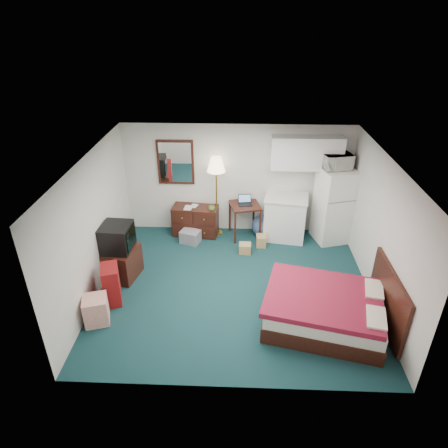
{
  "coord_description": "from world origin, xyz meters",
  "views": [
    {
      "loc": [
        0.04,
        -6.02,
        4.66
      ],
      "look_at": [
        -0.21,
        0.27,
        1.2
      ],
      "focal_mm": 32.0,
      "sensor_mm": 36.0,
      "label": 1
    }
  ],
  "objects_px": {
    "kitchen_counter": "(285,218)",
    "suitcase": "(111,285)",
    "fridge": "(334,205)",
    "tv_stand": "(121,263)",
    "floor_lamp": "(216,197)",
    "desk": "(245,220)",
    "bed": "(324,310)",
    "dresser": "(196,221)"
  },
  "relations": [
    {
      "from": "dresser",
      "to": "floor_lamp",
      "type": "bearing_deg",
      "value": 12.43
    },
    {
      "from": "dresser",
      "to": "tv_stand",
      "type": "distance_m",
      "value": 2.12
    },
    {
      "from": "dresser",
      "to": "fridge",
      "type": "relative_size",
      "value": 0.61
    },
    {
      "from": "desk",
      "to": "tv_stand",
      "type": "bearing_deg",
      "value": -158.84
    },
    {
      "from": "floor_lamp",
      "to": "bed",
      "type": "bearing_deg",
      "value": -56.81
    },
    {
      "from": "kitchen_counter",
      "to": "bed",
      "type": "relative_size",
      "value": 0.53
    },
    {
      "from": "kitchen_counter",
      "to": "suitcase",
      "type": "distance_m",
      "value": 4.04
    },
    {
      "from": "floor_lamp",
      "to": "bed",
      "type": "distance_m",
      "value": 3.58
    },
    {
      "from": "dresser",
      "to": "floor_lamp",
      "type": "xyz_separation_m",
      "value": [
        0.48,
        0.05,
        0.58
      ]
    },
    {
      "from": "desk",
      "to": "dresser",
      "type": "bearing_deg",
      "value": 164.33
    },
    {
      "from": "dresser",
      "to": "suitcase",
      "type": "distance_m",
      "value": 2.75
    },
    {
      "from": "desk",
      "to": "kitchen_counter",
      "type": "relative_size",
      "value": 0.82
    },
    {
      "from": "fridge",
      "to": "bed",
      "type": "bearing_deg",
      "value": -118.78
    },
    {
      "from": "fridge",
      "to": "tv_stand",
      "type": "bearing_deg",
      "value": -175.62
    },
    {
      "from": "desk",
      "to": "tv_stand",
      "type": "relative_size",
      "value": 1.19
    },
    {
      "from": "bed",
      "to": "suitcase",
      "type": "height_order",
      "value": "suitcase"
    },
    {
      "from": "bed",
      "to": "floor_lamp",
      "type": "bearing_deg",
      "value": 136.62
    },
    {
      "from": "dresser",
      "to": "fridge",
      "type": "xyz_separation_m",
      "value": [
        3.05,
        -0.09,
        0.49
      ]
    },
    {
      "from": "dresser",
      "to": "kitchen_counter",
      "type": "distance_m",
      "value": 2.03
    },
    {
      "from": "kitchen_counter",
      "to": "fridge",
      "type": "bearing_deg",
      "value": 7.39
    },
    {
      "from": "bed",
      "to": "suitcase",
      "type": "xyz_separation_m",
      "value": [
        -3.64,
        0.44,
        0.07
      ]
    },
    {
      "from": "floor_lamp",
      "to": "kitchen_counter",
      "type": "relative_size",
      "value": 1.9
    },
    {
      "from": "kitchen_counter",
      "to": "suitcase",
      "type": "bearing_deg",
      "value": -134.51
    },
    {
      "from": "desk",
      "to": "bed",
      "type": "height_order",
      "value": "desk"
    },
    {
      "from": "floor_lamp",
      "to": "desk",
      "type": "distance_m",
      "value": 0.83
    },
    {
      "from": "kitchen_counter",
      "to": "fridge",
      "type": "distance_m",
      "value": 1.08
    },
    {
      "from": "bed",
      "to": "suitcase",
      "type": "distance_m",
      "value": 3.67
    },
    {
      "from": "desk",
      "to": "suitcase",
      "type": "distance_m",
      "value": 3.37
    },
    {
      "from": "kitchen_counter",
      "to": "fridge",
      "type": "height_order",
      "value": "fridge"
    },
    {
      "from": "tv_stand",
      "to": "fridge",
      "type": "bearing_deg",
      "value": 33.04
    },
    {
      "from": "floor_lamp",
      "to": "bed",
      "type": "height_order",
      "value": "floor_lamp"
    },
    {
      "from": "tv_stand",
      "to": "suitcase",
      "type": "bearing_deg",
      "value": -73.94
    },
    {
      "from": "floor_lamp",
      "to": "tv_stand",
      "type": "bearing_deg",
      "value": -135.06
    },
    {
      "from": "fridge",
      "to": "suitcase",
      "type": "xyz_separation_m",
      "value": [
        -4.28,
        -2.37,
        -0.47
      ]
    },
    {
      "from": "desk",
      "to": "kitchen_counter",
      "type": "bearing_deg",
      "value": -14.8
    },
    {
      "from": "dresser",
      "to": "suitcase",
      "type": "bearing_deg",
      "value": -110.27
    },
    {
      "from": "floor_lamp",
      "to": "desk",
      "type": "bearing_deg",
      "value": -8.39
    },
    {
      "from": "floor_lamp",
      "to": "desk",
      "type": "height_order",
      "value": "floor_lamp"
    },
    {
      "from": "fridge",
      "to": "tv_stand",
      "type": "relative_size",
      "value": 2.5
    },
    {
      "from": "fridge",
      "to": "suitcase",
      "type": "distance_m",
      "value": 4.91
    },
    {
      "from": "kitchen_counter",
      "to": "bed",
      "type": "xyz_separation_m",
      "value": [
        0.39,
        -2.84,
        -0.19
      ]
    },
    {
      "from": "floor_lamp",
      "to": "desk",
      "type": "relative_size",
      "value": 2.32
    }
  ]
}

